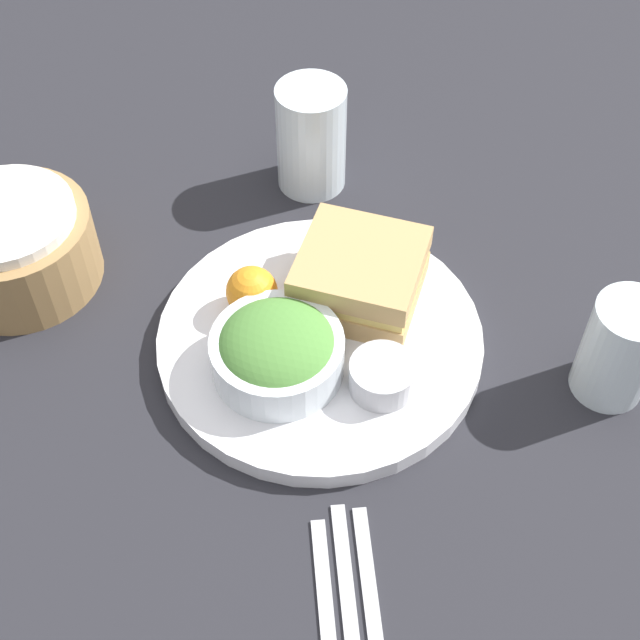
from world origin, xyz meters
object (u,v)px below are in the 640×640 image
object	(u,v)px
sandwich	(360,275)
drink_glass	(311,138)
water_glass	(620,350)
spoon	(326,607)
bread_basket	(14,246)
fork	(371,603)
knife	(349,605)
dressing_cup	(382,376)
plate	(320,340)
salad_bowl	(277,351)

from	to	relation	value
sandwich	drink_glass	size ratio (longest dim) A/B	0.97
water_glass	spoon	bearing A→B (deg)	148.99
bread_basket	fork	size ratio (longest dim) A/B	0.98
sandwich	knife	size ratio (longest dim) A/B	0.68
dressing_cup	spoon	bearing A→B (deg)	-174.73
bread_basket	fork	bearing A→B (deg)	-115.67
drink_glass	dressing_cup	bearing A→B (deg)	-148.05
dressing_cup	drink_glass	size ratio (longest dim) A/B	0.49
bread_basket	fork	xyz separation A→B (m)	(-0.21, -0.45, -0.04)
knife	spoon	xyz separation A→B (m)	(-0.01, 0.02, 0.00)
plate	bread_basket	bearing A→B (deg)	92.76
water_glass	bread_basket	bearing A→B (deg)	96.06
dressing_cup	fork	xyz separation A→B (m)	(-0.19, -0.05, -0.03)
drink_glass	fork	distance (m)	0.51
drink_glass	fork	xyz separation A→B (m)	(-0.45, -0.22, -0.06)
bread_basket	water_glass	xyz separation A→B (m)	(0.06, -0.59, 0.01)
plate	knife	xyz separation A→B (m)	(-0.24, -0.11, -0.01)
plate	drink_glass	xyz separation A→B (m)	(0.22, 0.09, 0.05)
sandwich	salad_bowl	size ratio (longest dim) A/B	0.98
dressing_cup	drink_glass	world-z (taller)	drink_glass
bread_basket	water_glass	size ratio (longest dim) A/B	1.52
bread_basket	drink_glass	bearing A→B (deg)	-44.08
salad_bowl	spoon	xyz separation A→B (m)	(-0.19, -0.12, -0.04)
plate	sandwich	size ratio (longest dim) A/B	2.61
spoon	water_glass	bearing A→B (deg)	124.35
salad_bowl	knife	bearing A→B (deg)	-144.66
dressing_cup	plate	bearing A→B (deg)	61.84
bread_basket	water_glass	distance (m)	0.59
knife	bread_basket	bearing A→B (deg)	-141.95
drink_glass	water_glass	world-z (taller)	drink_glass
drink_glass	spoon	bearing A→B (deg)	-158.68
dressing_cup	spoon	size ratio (longest dim) A/B	0.40
salad_bowl	water_glass	size ratio (longest dim) A/B	1.14
salad_bowl	water_glass	bearing A→B (deg)	-71.19
salad_bowl	dressing_cup	bearing A→B (deg)	-82.56
dressing_cup	bread_basket	size ratio (longest dim) A/B	0.37
sandwich	salad_bowl	xyz separation A→B (m)	(-0.11, 0.04, -0.00)
salad_bowl	fork	bearing A→B (deg)	-140.28
plate	salad_bowl	world-z (taller)	salad_bowl
drink_glass	spoon	xyz separation A→B (m)	(-0.47, -0.18, -0.06)
drink_glass	fork	size ratio (longest dim) A/B	0.74
plate	fork	bearing A→B (deg)	-151.42
drink_glass	sandwich	bearing A→B (deg)	-146.15
sandwich	spoon	xyz separation A→B (m)	(-0.30, -0.07, -0.05)
drink_glass	water_glass	bearing A→B (deg)	-116.16
fork	water_glass	world-z (taller)	water_glass
sandwich	water_glass	distance (m)	0.25
salad_bowl	water_glass	distance (m)	0.31
salad_bowl	drink_glass	world-z (taller)	drink_glass
salad_bowl	spoon	world-z (taller)	salad_bowl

